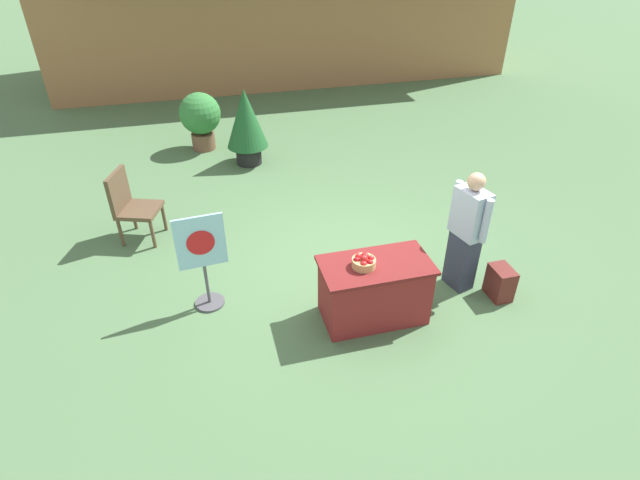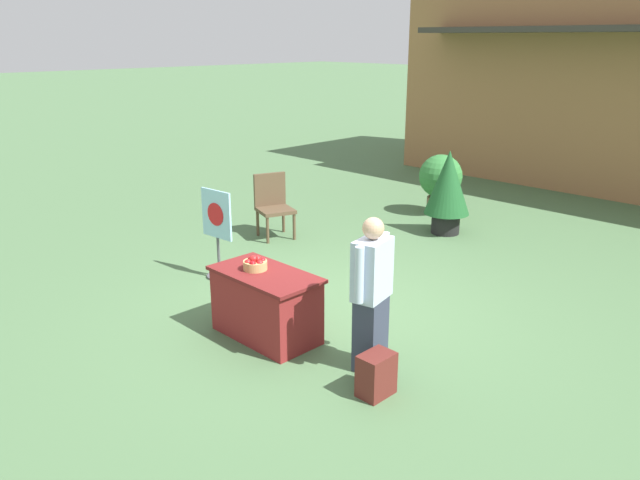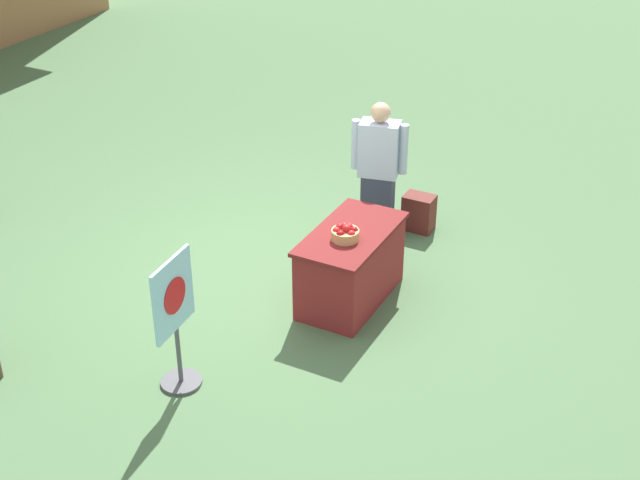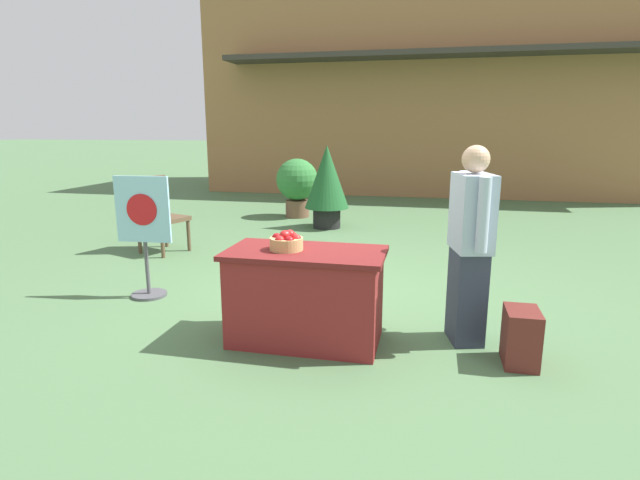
# 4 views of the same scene
# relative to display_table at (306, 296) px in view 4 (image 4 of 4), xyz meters

# --- Properties ---
(ground_plane) EXTENTS (120.00, 120.00, 0.00)m
(ground_plane) POSITION_rel_display_table_xyz_m (0.05, 1.00, -0.38)
(ground_plane) COLOR #4C7047
(storefront_building) EXTENTS (12.36, 5.21, 5.43)m
(storefront_building) POSITION_rel_display_table_xyz_m (1.14, 11.15, 2.33)
(storefront_building) COLOR #9E6B42
(storefront_building) RESTS_ON ground_plane
(display_table) EXTENTS (1.26, 0.68, 0.76)m
(display_table) POSITION_rel_display_table_xyz_m (0.00, 0.00, 0.00)
(display_table) COLOR maroon
(display_table) RESTS_ON ground_plane
(apple_basket) EXTENTS (0.27, 0.27, 0.16)m
(apple_basket) POSITION_rel_display_table_xyz_m (-0.15, -0.01, 0.45)
(apple_basket) COLOR tan
(apple_basket) RESTS_ON display_table
(person_visitor) EXTENTS (0.35, 0.60, 1.59)m
(person_visitor) POSITION_rel_display_table_xyz_m (1.27, 0.29, 0.42)
(person_visitor) COLOR #33384C
(person_visitor) RESTS_ON ground_plane
(backpack) EXTENTS (0.24, 0.34, 0.42)m
(backpack) POSITION_rel_display_table_xyz_m (1.65, -0.06, -0.17)
(backpack) COLOR maroon
(backpack) RESTS_ON ground_plane
(poster_board) EXTENTS (0.57, 0.36, 1.25)m
(poster_board) POSITION_rel_display_table_xyz_m (-1.87, 0.72, 0.29)
(poster_board) COLOR #4C4C51
(poster_board) RESTS_ON ground_plane
(patio_chair) EXTENTS (0.70, 0.70, 1.05)m
(patio_chair) POSITION_rel_display_table_xyz_m (-2.79, 2.51, 0.20)
(patio_chair) COLOR brown
(patio_chair) RESTS_ON ground_plane
(potted_plant_near_right) EXTENTS (0.77, 0.77, 1.43)m
(potted_plant_near_right) POSITION_rel_display_table_xyz_m (-0.81, 4.70, 0.43)
(potted_plant_near_right) COLOR black
(potted_plant_near_right) RESTS_ON ground_plane
(potted_plant_far_right) EXTENTS (0.81, 0.81, 1.14)m
(potted_plant_far_right) POSITION_rel_display_table_xyz_m (-1.60, 5.64, 0.28)
(potted_plant_far_right) COLOR brown
(potted_plant_far_right) RESTS_ON ground_plane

